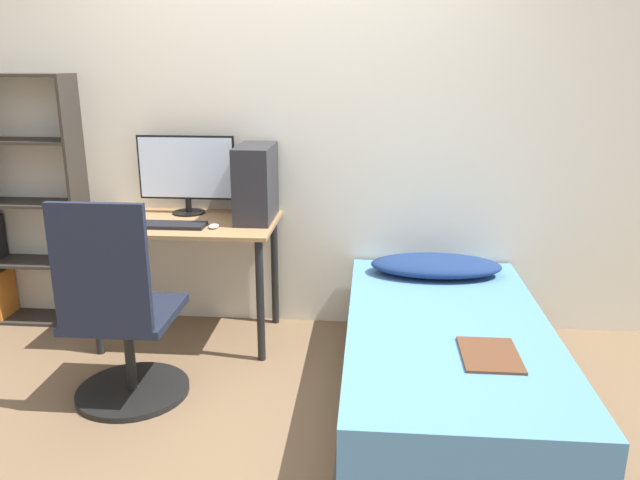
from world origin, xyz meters
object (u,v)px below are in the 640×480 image
at_px(bookshelf, 13,207).
at_px(monitor, 187,171).
at_px(keyboard, 168,225).
at_px(bed, 446,364).
at_px(pc_tower, 256,183).
at_px(office_chair, 121,328).

xyz_separation_m(bookshelf, monitor, (1.11, 0.01, 0.24)).
relative_size(monitor, keyboard, 1.38).
height_order(bookshelf, bed, bookshelf).
distance_m(bed, pc_tower, 1.46).
xyz_separation_m(bookshelf, office_chair, (1.03, -0.93, -0.36)).
distance_m(bed, keyboard, 1.68).
xyz_separation_m(keyboard, pc_tower, (0.47, 0.21, 0.21)).
height_order(office_chair, pc_tower, pc_tower).
bearing_deg(bookshelf, keyboard, -15.86).
xyz_separation_m(bookshelf, keyboard, (1.08, -0.31, -0.01)).
bearing_deg(keyboard, pc_tower, 24.03).
relative_size(bookshelf, monitor, 2.64).
height_order(bookshelf, keyboard, bookshelf).
relative_size(bed, keyboard, 4.46).
height_order(bookshelf, pc_tower, bookshelf).
bearing_deg(office_chair, bed, 3.96).
bearing_deg(bookshelf, bed, -17.60).
distance_m(monitor, pc_tower, 0.45).
xyz_separation_m(monitor, keyboard, (-0.03, -0.32, -0.25)).
height_order(bookshelf, monitor, bookshelf).
xyz_separation_m(office_chair, keyboard, (0.05, 0.62, 0.35)).
bearing_deg(bookshelf, monitor, 0.66).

